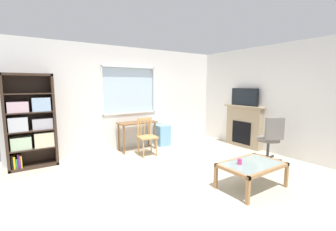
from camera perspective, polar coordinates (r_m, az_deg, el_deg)
ground at (r=4.44m, az=2.31°, el=-14.87°), size 6.57×5.54×0.02m
wall_back_with_window at (r=6.09m, az=-10.38°, el=3.98°), size 5.57×0.15×2.66m
wall_right at (r=6.23m, az=24.13°, el=3.73°), size 0.12×4.74×2.66m
bookshelf at (r=5.40m, az=-31.40°, el=-1.77°), size 0.90×0.38×1.92m
desk_under_window at (r=5.90m, az=-7.85°, el=-2.81°), size 0.98×0.45×0.75m
wooden_chair at (r=5.49m, az=-5.40°, el=-5.25°), size 0.45×0.44×0.90m
plastic_drawer_unit at (r=6.39m, az=-1.54°, el=-4.96°), size 0.35×0.40×0.58m
fireplace at (r=6.53m, az=18.60°, el=-2.57°), size 0.26×1.17×1.14m
tv at (r=6.42m, az=18.81°, el=4.45°), size 0.06×0.83×0.47m
office_chair at (r=5.51m, az=24.56°, el=-4.91°), size 0.60×0.62×1.00m
coffee_table at (r=4.04m, az=20.44°, el=-12.01°), size 1.06×0.68×0.42m
sippy_cup at (r=3.90m, az=17.69°, el=-11.03°), size 0.07×0.07×0.09m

